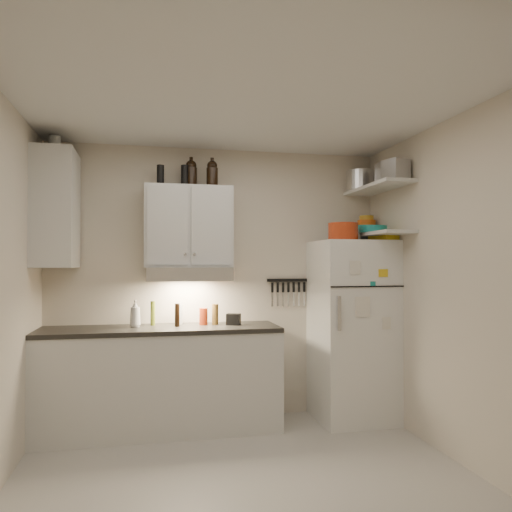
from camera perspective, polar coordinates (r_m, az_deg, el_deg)
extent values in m
cube|color=#B4AFA6|center=(3.69, -0.92, -24.72)|extent=(3.20, 3.00, 0.02)
cube|color=silver|center=(3.56, -0.91, 17.57)|extent=(3.20, 3.00, 0.02)
cube|color=beige|center=(4.87, -4.40, -3.05)|extent=(3.20, 0.02, 2.60)
cube|color=beige|center=(4.02, 22.24, -3.42)|extent=(0.02, 3.00, 2.60)
cube|color=silver|center=(4.63, -10.84, -13.89)|extent=(2.10, 0.60, 0.88)
cube|color=black|center=(4.55, -10.82, -8.24)|extent=(2.10, 0.62, 0.04)
cube|color=silver|center=(4.68, -7.75, 3.31)|extent=(0.80, 0.33, 0.75)
cube|color=silver|center=(4.60, -21.90, 5.00)|extent=(0.33, 0.55, 1.00)
cube|color=silver|center=(4.60, -7.70, -2.05)|extent=(0.76, 0.46, 0.12)
cube|color=white|center=(4.91, 10.95, -8.30)|extent=(0.70, 0.68, 1.70)
cube|color=silver|center=(4.88, 13.71, 7.58)|extent=(0.30, 0.95, 0.03)
cube|color=silver|center=(4.83, 13.73, 2.41)|extent=(0.30, 0.95, 0.03)
cube|color=black|center=(4.99, 3.64, -2.77)|extent=(0.42, 0.02, 0.03)
cylinder|color=#A83113|center=(4.67, 9.92, 2.76)|extent=(0.30, 0.30, 0.16)
cube|color=yellow|center=(4.83, 14.55, 2.21)|extent=(0.26, 0.29, 0.08)
cylinder|color=silver|center=(4.82, 11.49, 2.31)|extent=(0.07, 0.07, 0.10)
cylinder|color=silver|center=(5.17, 11.82, 8.39)|extent=(0.35, 0.35, 0.20)
cube|color=#AAAAAD|center=(4.84, 14.92, 9.05)|extent=(0.21, 0.20, 0.20)
cube|color=#AAAAAD|center=(4.61, 15.68, 9.42)|extent=(0.23, 0.23, 0.18)
cylinder|color=teal|center=(5.11, 12.45, 2.91)|extent=(0.23, 0.23, 0.09)
cylinder|color=#D65614|center=(5.14, 12.52, 3.70)|extent=(0.18, 0.18, 0.05)
cylinder|color=#BF8821|center=(5.14, 12.52, 4.26)|extent=(0.14, 0.14, 0.05)
cylinder|color=teal|center=(4.83, 13.21, 2.98)|extent=(0.30, 0.30, 0.07)
cylinder|color=black|center=(4.74, -8.16, 9.04)|extent=(0.07, 0.07, 0.20)
cylinder|color=black|center=(4.73, -10.87, 9.02)|extent=(0.08, 0.08, 0.19)
cylinder|color=silver|center=(4.75, -22.03, 11.78)|extent=(0.13, 0.13, 0.14)
imported|color=silver|center=(4.58, -13.64, -6.22)|extent=(0.11, 0.11, 0.27)
cylinder|color=brown|center=(4.65, -4.69, -6.66)|extent=(0.07, 0.07, 0.19)
cylinder|color=#60701C|center=(4.68, -11.71, -6.42)|extent=(0.06, 0.06, 0.22)
cylinder|color=black|center=(4.55, -9.00, -6.67)|extent=(0.05, 0.05, 0.21)
cylinder|color=silver|center=(4.70, -8.77, -6.62)|extent=(0.06, 0.06, 0.19)
cylinder|color=#A83113|center=(4.64, -6.03, -6.89)|extent=(0.09, 0.09, 0.16)
cube|color=black|center=(4.62, -2.59, -7.24)|extent=(0.15, 0.13, 0.10)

